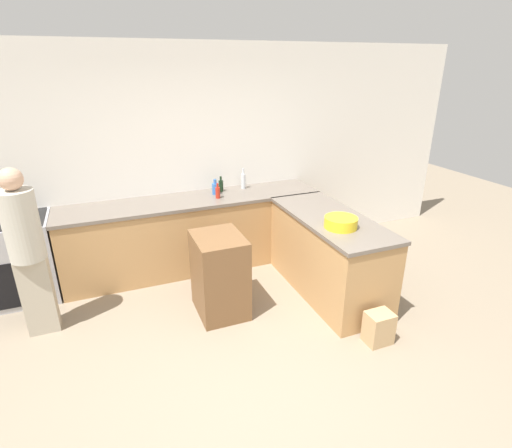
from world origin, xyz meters
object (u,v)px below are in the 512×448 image
(mixing_bowl, at_px, (341,222))
(wine_bottle_dark, at_px, (221,185))
(range_oven, at_px, (19,260))
(person_by_range, at_px, (27,248))
(paper_bag, at_px, (379,328))
(hot_sauce_bottle, at_px, (218,192))
(vinegar_bottle_clear, at_px, (243,181))
(island_table, at_px, (220,275))
(water_bottle_blue, at_px, (215,188))

(mixing_bowl, distance_m, wine_bottle_dark, 1.77)
(range_oven, bearing_deg, mixing_bowl, -24.84)
(person_by_range, xyz_separation_m, paper_bag, (2.93, -1.38, -0.74))
(person_by_range, bearing_deg, mixing_bowl, -13.50)
(wine_bottle_dark, distance_m, paper_bag, 2.57)
(hot_sauce_bottle, distance_m, person_by_range, 2.12)
(hot_sauce_bottle, bearing_deg, vinegar_bottle_clear, 31.37)
(wine_bottle_dark, height_order, paper_bag, wine_bottle_dark)
(hot_sauce_bottle, bearing_deg, island_table, -106.94)
(vinegar_bottle_clear, height_order, paper_bag, vinegar_bottle_clear)
(range_oven, relative_size, wine_bottle_dark, 4.62)
(island_table, relative_size, hot_sauce_bottle, 4.59)
(mixing_bowl, bearing_deg, vinegar_bottle_clear, 105.27)
(hot_sauce_bottle, xyz_separation_m, person_by_range, (-2.01, -0.67, -0.09))
(water_bottle_blue, bearing_deg, wine_bottle_dark, 39.18)
(mixing_bowl, relative_size, hot_sauce_bottle, 1.77)
(vinegar_bottle_clear, bearing_deg, wine_bottle_dark, -177.01)
(wine_bottle_dark, bearing_deg, range_oven, -176.21)
(paper_bag, bearing_deg, water_bottle_blue, 112.10)
(water_bottle_blue, relative_size, paper_bag, 0.62)
(wine_bottle_dark, relative_size, paper_bag, 0.64)
(wine_bottle_dark, distance_m, person_by_range, 2.32)
(vinegar_bottle_clear, relative_size, paper_bag, 0.86)
(person_by_range, bearing_deg, paper_bag, -25.25)
(wine_bottle_dark, height_order, person_by_range, person_by_range)
(wine_bottle_dark, xyz_separation_m, water_bottle_blue, (-0.10, -0.08, -0.00))
(mixing_bowl, distance_m, paper_bag, 1.06)
(hot_sauce_bottle, relative_size, person_by_range, 0.11)
(range_oven, height_order, mixing_bowl, mixing_bowl)
(paper_bag, bearing_deg, wine_bottle_dark, 109.18)
(island_table, xyz_separation_m, person_by_range, (-1.71, 0.34, 0.47))
(water_bottle_blue, bearing_deg, vinegar_bottle_clear, 13.37)
(island_table, xyz_separation_m, water_bottle_blue, (0.32, 1.17, 0.56))
(vinegar_bottle_clear, xyz_separation_m, paper_bag, (0.49, -2.31, -0.86))
(water_bottle_blue, distance_m, vinegar_bottle_clear, 0.42)
(island_table, bearing_deg, water_bottle_blue, 74.55)
(range_oven, bearing_deg, person_by_range, -72.09)
(range_oven, relative_size, mixing_bowl, 2.78)
(range_oven, height_order, wine_bottle_dark, wine_bottle_dark)
(wine_bottle_dark, bearing_deg, paper_bag, -70.82)
(mixing_bowl, xyz_separation_m, water_bottle_blue, (-0.85, 1.52, 0.02))
(island_table, bearing_deg, person_by_range, 168.83)
(mixing_bowl, height_order, wine_bottle_dark, wine_bottle_dark)
(range_oven, distance_m, paper_bag, 3.83)
(range_oven, xyz_separation_m, water_bottle_blue, (2.27, 0.08, 0.53))
(island_table, height_order, vinegar_bottle_clear, vinegar_bottle_clear)
(mixing_bowl, distance_m, water_bottle_blue, 1.75)
(mixing_bowl, xyz_separation_m, hot_sauce_bottle, (-0.87, 1.36, 0.02))
(range_oven, xyz_separation_m, mixing_bowl, (3.13, -1.45, 0.51))
(paper_bag, bearing_deg, mixing_bowl, 93.55)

